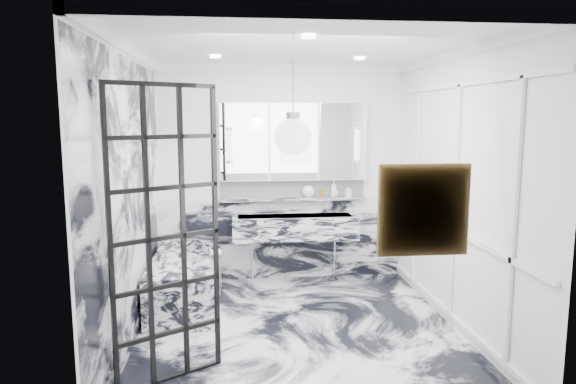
{
  "coord_description": "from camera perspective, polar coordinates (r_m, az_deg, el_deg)",
  "views": [
    {
      "loc": [
        -0.62,
        -4.87,
        2.14
      ],
      "look_at": [
        -0.05,
        0.5,
        1.34
      ],
      "focal_mm": 32.0,
      "sensor_mm": 36.0,
      "label": 1
    }
  ],
  "objects": [
    {
      "name": "face_pot",
      "position": [
        6.72,
        2.25,
        0.04
      ],
      "size": [
        0.16,
        0.16,
        0.16
      ],
      "primitive_type": "sphere",
      "color": "white",
      "rests_on": "ledge"
    },
    {
      "name": "mirror_cabinet",
      "position": [
        6.64,
        0.6,
        5.63
      ],
      "size": [
        1.9,
        0.16,
        1.0
      ],
      "primitive_type": "cube",
      "color": "white",
      "rests_on": "wall_back"
    },
    {
      "name": "pendant_light",
      "position": [
        3.65,
        0.56,
        6.19
      ],
      "size": [
        0.27,
        0.27,
        0.27
      ],
      "primitive_type": "sphere",
      "color": "white",
      "rests_on": "ceiling"
    },
    {
      "name": "wall_back",
      "position": [
        6.74,
        -0.75,
        2.08
      ],
      "size": [
        3.6,
        0.0,
        3.6
      ],
      "primitive_type": "plane",
      "rotation": [
        1.57,
        0.0,
        0.0
      ],
      "color": "white",
      "rests_on": "floor"
    },
    {
      "name": "ceiling",
      "position": [
        4.95,
        1.22,
        16.06
      ],
      "size": [
        3.6,
        3.6,
        0.0
      ],
      "primitive_type": "plane",
      "rotation": [
        3.14,
        0.0,
        0.0
      ],
      "color": "white",
      "rests_on": "wall_back"
    },
    {
      "name": "soap_bottle_a",
      "position": [
        6.77,
        5.1,
        0.37
      ],
      "size": [
        0.11,
        0.11,
        0.22
      ],
      "primitive_type": "imported",
      "rotation": [
        0.0,
        0.0,
        0.3
      ],
      "color": "#8C5919",
      "rests_on": "ledge"
    },
    {
      "name": "wall_front",
      "position": [
        3.21,
        5.22,
        -4.93
      ],
      "size": [
        3.6,
        0.0,
        3.6
      ],
      "primitive_type": "plane",
      "rotation": [
        -1.57,
        0.0,
        0.0
      ],
      "color": "white",
      "rests_on": "floor"
    },
    {
      "name": "sconce_left",
      "position": [
        6.51,
        -6.52,
        5.16
      ],
      "size": [
        0.07,
        0.07,
        0.4
      ],
      "primitive_type": "cylinder",
      "color": "white",
      "rests_on": "mirror_cabinet"
    },
    {
      "name": "wall_right",
      "position": [
        5.4,
        18.27,
        0.09
      ],
      "size": [
        0.0,
        3.6,
        3.6
      ],
      "primitive_type": "plane",
      "rotation": [
        1.57,
        0.0,
        -1.57
      ],
      "color": "white",
      "rests_on": "floor"
    },
    {
      "name": "flower_vase",
      "position": [
        5.41,
        -8.17,
        -8.11
      ],
      "size": [
        0.08,
        0.08,
        0.12
      ],
      "primitive_type": "cylinder",
      "color": "silver",
      "rests_on": "bathtub"
    },
    {
      "name": "bathtub",
      "position": [
        6.08,
        -11.17,
        -9.63
      ],
      "size": [
        0.75,
        1.65,
        0.55
      ],
      "primitive_type": "cube",
      "color": "silver",
      "rests_on": "floor"
    },
    {
      "name": "artwork",
      "position": [
        3.38,
        14.82,
        -1.94
      ],
      "size": [
        0.49,
        0.05,
        0.49
      ],
      "primitive_type": "cube",
      "color": "orange",
      "rests_on": "wall_front"
    },
    {
      "name": "crittall_door",
      "position": [
        4.18,
        -13.39,
        -4.95
      ],
      "size": [
        0.78,
        0.48,
        2.38
      ],
      "primitive_type": null,
      "rotation": [
        0.0,
        0.0,
        0.53
      ],
      "color": "black",
      "rests_on": "floor"
    },
    {
      "name": "panel_molding",
      "position": [
        5.41,
        18.03,
        -0.96
      ],
      "size": [
        0.03,
        3.4,
        2.3
      ],
      "primitive_type": "cube",
      "color": "white",
      "rests_on": "floor"
    },
    {
      "name": "floor",
      "position": [
        5.35,
        1.13,
        -15.18
      ],
      "size": [
        3.6,
        3.6,
        0.0
      ],
      "primitive_type": "plane",
      "color": "silver",
      "rests_on": "ground"
    },
    {
      "name": "soap_bottle_b",
      "position": [
        6.81,
        6.69,
        0.14
      ],
      "size": [
        0.08,
        0.09,
        0.16
      ],
      "primitive_type": "imported",
      "rotation": [
        0.0,
        0.0,
        0.21
      ],
      "color": "#4C4C51",
      "rests_on": "ledge"
    },
    {
      "name": "wall_left",
      "position": [
        5.02,
        -17.26,
        -0.46
      ],
      "size": [
        0.0,
        3.6,
        3.6
      ],
      "primitive_type": "plane",
      "rotation": [
        1.57,
        0.0,
        1.57
      ],
      "color": "white",
      "rests_on": "floor"
    },
    {
      "name": "soap_bottle_c",
      "position": [
        6.78,
        5.2,
        0.03
      ],
      "size": [
        0.11,
        0.11,
        0.14
      ],
      "primitive_type": "imported",
      "rotation": [
        0.0,
        0.0,
        -0.01
      ],
      "color": "silver",
      "rests_on": "ledge"
    },
    {
      "name": "ledge",
      "position": [
        6.72,
        0.59,
        -0.78
      ],
      "size": [
        1.9,
        0.14,
        0.04
      ],
      "primitive_type": "cube",
      "color": "silver",
      "rests_on": "wall_back"
    },
    {
      "name": "sconce_right",
      "position": [
        6.7,
        7.71,
        5.23
      ],
      "size": [
        0.07,
        0.07,
        0.4
      ],
      "primitive_type": "cylinder",
      "color": "white",
      "rests_on": "mirror_cabinet"
    },
    {
      "name": "subway_tile",
      "position": [
        6.76,
        0.53,
        0.43
      ],
      "size": [
        1.9,
        0.03,
        0.23
      ],
      "primitive_type": "cube",
      "color": "white",
      "rests_on": "wall_back"
    },
    {
      "name": "marble_clad_back",
      "position": [
        6.86,
        -0.72,
        -5.22
      ],
      "size": [
        3.18,
        0.05,
        1.05
      ],
      "primitive_type": "cube",
      "color": "silver",
      "rests_on": "floor"
    },
    {
      "name": "marble_clad_left",
      "position": [
        5.03,
        -17.07,
        -1.13
      ],
      "size": [
        0.02,
        3.56,
        2.68
      ],
      "primitive_type": "cube",
      "color": "silver",
      "rests_on": "floor"
    },
    {
      "name": "trough_sink",
      "position": [
        6.62,
        0.75,
        -3.91
      ],
      "size": [
        1.6,
        0.45,
        0.3
      ],
      "primitive_type": "cube",
      "color": "silver",
      "rests_on": "wall_back"
    },
    {
      "name": "amber_bottle",
      "position": [
        6.75,
        3.78,
        -0.15
      ],
      "size": [
        0.04,
        0.04,
        0.1
      ],
      "primitive_type": "cylinder",
      "color": "#8C5919",
      "rests_on": "ledge"
    }
  ]
}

